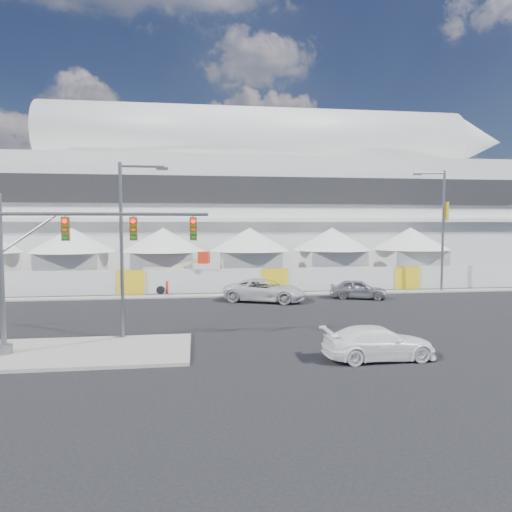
{
  "coord_description": "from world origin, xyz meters",
  "views": [
    {
      "loc": [
        -0.73,
        -23.9,
        5.78
      ],
      "look_at": [
        3.8,
        10.0,
        3.39
      ],
      "focal_mm": 32.0,
      "sensor_mm": 36.0,
      "label": 1
    }
  ],
  "objects": [
    {
      "name": "lot_car_b",
      "position": [
        30.54,
        19.41,
        0.8
      ],
      "size": [
        3.73,
        5.04,
        1.6
      ],
      "primitive_type": "imported",
      "rotation": [
        0.0,
        0.0,
        2.02
      ],
      "color": "black",
      "rests_on": "ground"
    },
    {
      "name": "pickup_curb",
      "position": [
        4.43,
        9.58,
        0.84
      ],
      "size": [
        4.86,
        6.66,
        1.68
      ],
      "primitive_type": "imported",
      "rotation": [
        0.0,
        0.0,
        1.19
      ],
      "color": "silver",
      "rests_on": "ground"
    },
    {
      "name": "median_island",
      "position": [
        -6.0,
        -3.0,
        0.07
      ],
      "size": [
        10.0,
        5.0,
        0.15
      ],
      "primitive_type": "cube",
      "color": "gray",
      "rests_on": "ground"
    },
    {
      "name": "stadium",
      "position": [
        8.71,
        41.5,
        9.45
      ],
      "size": [
        80.0,
        24.8,
        21.98
      ],
      "color": "silver",
      "rests_on": "ground"
    },
    {
      "name": "sedan_silver",
      "position": [
        11.8,
        9.9,
        0.74
      ],
      "size": [
        2.95,
        4.68,
        1.48
      ],
      "primitive_type": "imported",
      "rotation": [
        0.0,
        0.0,
        1.27
      ],
      "color": "#A09FA4",
      "rests_on": "ground"
    },
    {
      "name": "streetlight_median",
      "position": [
        -4.11,
        -0.8,
        5.12
      ],
      "size": [
        2.39,
        0.24,
        8.65
      ],
      "color": "gray",
      "rests_on": "median_island"
    },
    {
      "name": "lot_car_c",
      "position": [
        -9.02,
        17.67,
        0.73
      ],
      "size": [
        2.47,
        5.16,
        1.45
      ],
      "primitive_type": "imported",
      "rotation": [
        0.0,
        0.0,
        1.66
      ],
      "color": "#ADACB1",
      "rests_on": "ground"
    },
    {
      "name": "tent_row",
      "position": [
        0.5,
        24.0,
        3.15
      ],
      "size": [
        53.4,
        8.4,
        5.4
      ],
      "color": "silver",
      "rests_on": "ground"
    },
    {
      "name": "ground",
      "position": [
        0.0,
        0.0,
        0.0
      ],
      "size": [
        160.0,
        160.0,
        0.0
      ],
      "primitive_type": "plane",
      "color": "black",
      "rests_on": "ground"
    },
    {
      "name": "hoarding_fence",
      "position": [
        6.0,
        14.5,
        1.0
      ],
      "size": [
        70.0,
        0.25,
        2.0
      ],
      "primitive_type": "cube",
      "color": "silver",
      "rests_on": "ground"
    },
    {
      "name": "lot_car_a",
      "position": [
        22.7,
        20.1,
        0.64
      ],
      "size": [
        3.02,
        4.07,
        1.28
      ],
      "primitive_type": "imported",
      "rotation": [
        0.0,
        0.0,
        1.08
      ],
      "color": "silver",
      "rests_on": "ground"
    },
    {
      "name": "boom_lift",
      "position": [
        -3.86,
        15.5,
        0.93
      ],
      "size": [
        7.03,
        2.34,
        3.48
      ],
      "rotation": [
        0.0,
        0.0,
        -0.24
      ],
      "color": "red",
      "rests_on": "ground"
    },
    {
      "name": "pickup_near",
      "position": [
        7.04,
        -5.54,
        0.7
      ],
      "size": [
        2.06,
        4.87,
        1.4
      ],
      "primitive_type": "imported",
      "rotation": [
        0.0,
        0.0,
        1.59
      ],
      "color": "white",
      "rests_on": "ground"
    },
    {
      "name": "far_curb",
      "position": [
        20.0,
        12.5,
        0.06
      ],
      "size": [
        80.0,
        1.2,
        0.12
      ],
      "primitive_type": "cube",
      "color": "gray",
      "rests_on": "ground"
    },
    {
      "name": "streetlight_curb",
      "position": [
        19.97,
        12.5,
        5.97
      ],
      "size": [
        3.05,
        0.69,
        10.3
      ],
      "color": "slate",
      "rests_on": "ground"
    },
    {
      "name": "traffic_mast",
      "position": [
        -7.01,
        -3.09,
        4.03
      ],
      "size": [
        9.25,
        0.67,
        6.94
      ],
      "color": "gray",
      "rests_on": "median_island"
    }
  ]
}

